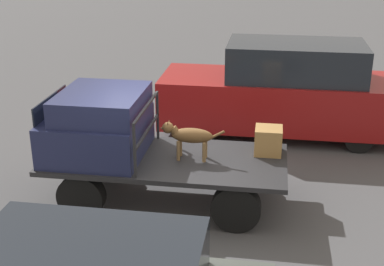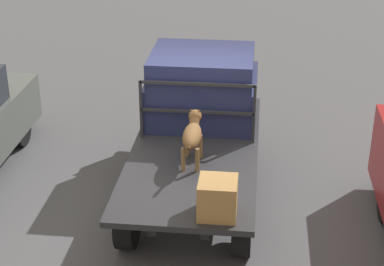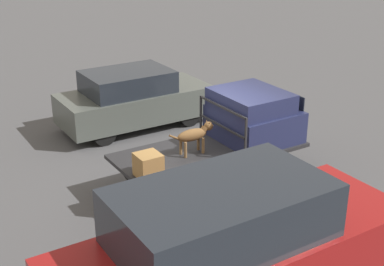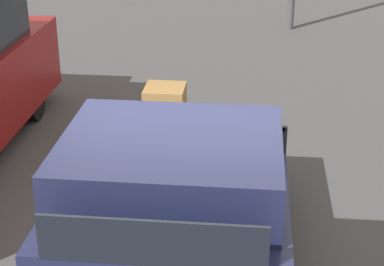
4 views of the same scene
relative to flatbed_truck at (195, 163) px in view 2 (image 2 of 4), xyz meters
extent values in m
plane|color=#474749|center=(0.00, 0.00, -0.60)|extent=(80.00, 80.00, 0.00)
cylinder|color=black|center=(1.25, 0.74, -0.21)|extent=(0.78, 0.24, 0.78)
cylinder|color=black|center=(1.25, -0.74, -0.21)|extent=(0.78, 0.24, 0.78)
cylinder|color=black|center=(-1.25, 0.74, -0.21)|extent=(0.78, 0.24, 0.78)
cylinder|color=black|center=(-1.25, -0.74, -0.21)|extent=(0.78, 0.24, 0.78)
cube|color=black|center=(0.00, 0.32, 0.07)|extent=(3.72, 0.10, 0.18)
cube|color=black|center=(0.00, -0.32, 0.07)|extent=(3.72, 0.10, 0.18)
cube|color=#232326|center=(0.00, 0.00, 0.20)|extent=(4.04, 1.81, 0.08)
cube|color=#1E2347|center=(1.18, 0.00, 0.58)|extent=(1.59, 1.69, 0.68)
cube|color=#1E2347|center=(1.06, 0.00, 1.13)|extent=(1.35, 1.55, 0.42)
cube|color=black|center=(1.96, 0.00, 1.06)|extent=(0.02, 1.39, 0.31)
cube|color=#232326|center=(0.31, 0.82, 0.68)|extent=(0.04, 0.04, 0.90)
cube|color=#232326|center=(0.31, -0.82, 0.68)|extent=(0.04, 0.04, 0.90)
cube|color=#232326|center=(0.31, 0.00, 1.11)|extent=(0.04, 1.65, 0.04)
cube|color=#232326|center=(0.31, 0.00, 0.68)|extent=(0.04, 1.65, 0.04)
cylinder|color=brown|center=(-0.23, 0.08, 0.40)|extent=(0.06, 0.06, 0.34)
cylinder|color=brown|center=(-0.23, -0.10, 0.40)|extent=(0.06, 0.06, 0.34)
cylinder|color=brown|center=(-0.66, 0.08, 0.40)|extent=(0.06, 0.06, 0.34)
cylinder|color=brown|center=(-0.66, -0.10, 0.40)|extent=(0.06, 0.06, 0.34)
ellipsoid|color=brown|center=(-0.45, -0.01, 0.65)|extent=(0.69, 0.25, 0.25)
sphere|color=brown|center=(-0.26, -0.01, 0.61)|extent=(0.11, 0.11, 0.11)
cylinder|color=brown|center=(-0.15, -0.01, 0.72)|extent=(0.18, 0.14, 0.17)
sphere|color=brown|center=(-0.04, -0.01, 0.77)|extent=(0.19, 0.19, 0.19)
cone|color=brown|center=(0.04, -0.01, 0.75)|extent=(0.10, 0.10, 0.10)
cone|color=brown|center=(-0.05, 0.04, 0.85)|extent=(0.06, 0.08, 0.10)
cone|color=brown|center=(-0.05, -0.06, 0.85)|extent=(0.06, 0.08, 0.10)
cylinder|color=brown|center=(-0.84, -0.01, 0.68)|extent=(0.29, 0.04, 0.19)
cube|color=olive|center=(-1.69, -0.45, 0.46)|extent=(0.46, 0.46, 0.46)
cylinder|color=black|center=(1.48, 3.20, -0.30)|extent=(0.60, 0.20, 0.60)
camera|label=1|loc=(-1.69, 8.06, 3.90)|focal=50.00mm
camera|label=2|loc=(-8.18, -0.87, 4.38)|focal=60.00mm
camera|label=3|loc=(-5.82, -8.59, 4.81)|focal=50.00mm
camera|label=4|loc=(5.10, 0.57, 3.21)|focal=60.00mm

